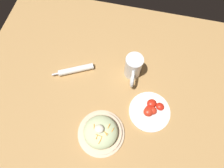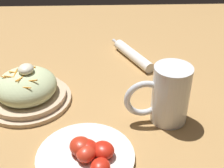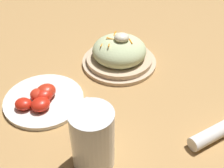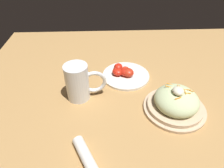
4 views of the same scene
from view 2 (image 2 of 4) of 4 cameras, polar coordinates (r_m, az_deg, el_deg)
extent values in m
plane|color=#B2844C|center=(0.85, -8.77, -2.24)|extent=(1.43, 1.43, 0.00)
cylinder|color=#D1B28E|center=(0.85, -14.79, -2.66)|extent=(0.22, 0.22, 0.01)
cylinder|color=#D1B28E|center=(0.84, -14.91, -1.96)|extent=(0.20, 0.20, 0.01)
ellipsoid|color=beige|center=(0.82, -15.19, -0.35)|extent=(0.16, 0.15, 0.08)
cylinder|color=orange|center=(0.79, -16.12, 1.01)|extent=(0.03, 0.01, 0.00)
cylinder|color=orange|center=(0.81, -18.75, 1.11)|extent=(0.01, 0.02, 0.00)
cylinder|color=orange|center=(0.80, -17.95, 1.25)|extent=(0.01, 0.03, 0.00)
cylinder|color=orange|center=(0.78, -16.47, 0.81)|extent=(0.02, 0.02, 0.00)
cylinder|color=orange|center=(0.76, -15.26, -0.62)|extent=(0.01, 0.03, 0.01)
cylinder|color=orange|center=(0.81, -17.03, 1.89)|extent=(0.03, 0.01, 0.01)
cylinder|color=orange|center=(0.78, -14.35, 0.57)|extent=(0.01, 0.03, 0.01)
cylinder|color=orange|center=(0.82, -17.43, 2.05)|extent=(0.01, 0.02, 0.00)
cylinder|color=orange|center=(0.83, -14.41, 2.92)|extent=(0.01, 0.02, 0.01)
ellipsoid|color=#EFEACC|center=(0.80, -15.26, 2.62)|extent=(0.04, 0.04, 0.02)
cylinder|color=white|center=(0.73, 10.53, -1.85)|extent=(0.09, 0.09, 0.14)
cylinder|color=gold|center=(0.76, 10.26, -4.03)|extent=(0.08, 0.08, 0.07)
cylinder|color=white|center=(0.73, 10.58, -1.41)|extent=(0.08, 0.08, 0.01)
torus|color=white|center=(0.72, 5.85, -2.65)|extent=(0.02, 0.10, 0.09)
cylinder|color=white|center=(1.00, 3.86, 5.15)|extent=(0.18, 0.11, 0.03)
cylinder|color=silver|center=(1.09, 0.73, 7.58)|extent=(0.04, 0.02, 0.01)
cylinder|color=white|center=(0.67, -4.81, -12.97)|extent=(0.20, 0.20, 0.01)
ellipsoid|color=red|center=(0.66, -5.59, -11.15)|extent=(0.07, 0.07, 0.03)
ellipsoid|color=red|center=(0.62, -2.11, -14.66)|extent=(0.05, 0.05, 0.03)
ellipsoid|color=red|center=(0.65, -4.65, -12.32)|extent=(0.06, 0.06, 0.03)
ellipsoid|color=red|center=(0.65, -1.57, -11.81)|extent=(0.06, 0.06, 0.03)
ellipsoid|color=red|center=(0.65, -4.90, -11.74)|extent=(0.06, 0.06, 0.03)
ellipsoid|color=red|center=(0.66, -4.49, -11.51)|extent=(0.07, 0.06, 0.03)
camera|label=1|loc=(0.79, -51.56, 58.94)|focal=30.11mm
camera|label=3|loc=(0.81, 46.32, 27.37)|focal=48.08mm
camera|label=4|loc=(1.17, 0.66, 34.81)|focal=31.97mm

